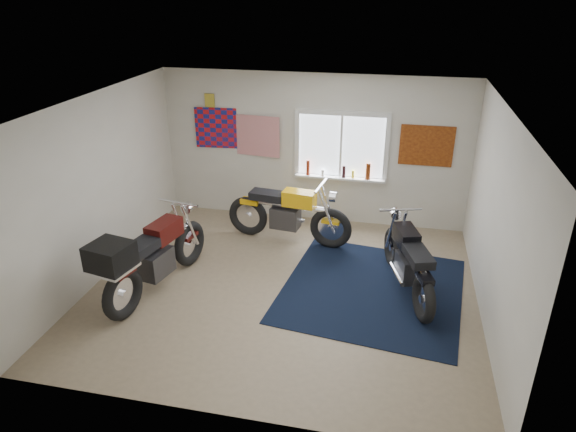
% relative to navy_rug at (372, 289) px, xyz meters
% --- Properties ---
extents(ground, '(5.50, 5.50, 0.00)m').
position_rel_navy_rug_xyz_m(ground, '(-1.28, -0.22, -0.01)').
color(ground, '#9E896B').
rests_on(ground, ground).
extents(room_shell, '(5.50, 5.50, 5.50)m').
position_rel_navy_rug_xyz_m(room_shell, '(-1.28, -0.22, 1.63)').
color(room_shell, white).
rests_on(room_shell, ground).
extents(navy_rug, '(2.80, 2.88, 0.01)m').
position_rel_navy_rug_xyz_m(navy_rug, '(0.00, 0.00, 0.00)').
color(navy_rug, black).
rests_on(navy_rug, ground).
extents(window_assembly, '(1.66, 0.17, 1.26)m').
position_rel_navy_rug_xyz_m(window_assembly, '(-0.78, 2.25, 1.36)').
color(window_assembly, white).
rests_on(window_assembly, room_shell).
extents(oil_bottles, '(1.15, 0.09, 0.30)m').
position_rel_navy_rug_xyz_m(oil_bottles, '(-0.70, 2.18, 1.02)').
color(oil_bottles, maroon).
rests_on(oil_bottles, window_assembly).
extents(flag_display, '(1.60, 0.10, 1.17)m').
position_rel_navy_rug_xyz_m(flag_display, '(-3.18, 2.26, 2.14)').
color(flag_display, red).
rests_on(flag_display, room_shell).
extents(triumph_poster, '(0.90, 0.03, 0.70)m').
position_rel_navy_rug_xyz_m(triumph_poster, '(0.67, 2.26, 1.54)').
color(triumph_poster, '#A54C14').
rests_on(triumph_poster, room_shell).
extents(yellow_triumph, '(2.21, 0.66, 1.12)m').
position_rel_navy_rug_xyz_m(yellow_triumph, '(-1.53, 1.28, 0.48)').
color(yellow_triumph, black).
rests_on(yellow_triumph, ground).
extents(black_chrome_bike, '(0.85, 2.03, 1.07)m').
position_rel_navy_rug_xyz_m(black_chrome_bike, '(0.47, 0.09, 0.46)').
color(black_chrome_bike, black).
rests_on(black_chrome_bike, navy_rug).
extents(maroon_tourer, '(0.93, 2.28, 1.16)m').
position_rel_navy_rug_xyz_m(maroon_tourer, '(-3.07, -0.77, 0.60)').
color(maroon_tourer, black).
rests_on(maroon_tourer, ground).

